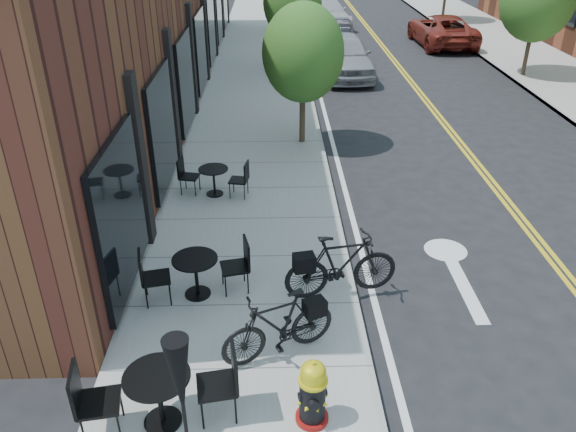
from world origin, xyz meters
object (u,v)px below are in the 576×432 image
object	(u,v)px
patio_umbrella	(181,390)
parked_car_a	(344,55)
bistro_set_b	(196,271)
parked_car_b	(329,40)
fire_hydrant	(313,393)
bistro_set_c	(214,178)
bistro_set_a	(159,392)
parked_car_c	(325,13)
parked_car_far	(442,30)
bicycle_right	(341,265)
bicycle_left	(278,325)

from	to	relation	value
patio_umbrella	parked_car_a	xyz separation A→B (m)	(3.82, 18.46, -0.97)
bistro_set_b	parked_car_b	size ratio (longest dim) A/B	0.37
fire_hydrant	bistro_set_b	xyz separation A→B (m)	(-1.81, 2.76, 0.01)
parked_car_a	bistro_set_c	bearing A→B (deg)	-114.49
bistro_set_c	bistro_set_a	bearing A→B (deg)	-79.93
parked_car_c	parked_car_far	world-z (taller)	parked_car_c
patio_umbrella	parked_car_a	bearing A→B (deg)	78.32
bistro_set_a	bistro_set_c	xyz separation A→B (m)	(0.11, 6.62, -0.11)
parked_car_a	bicycle_right	bearing A→B (deg)	-99.73
bicycle_left	patio_umbrella	world-z (taller)	patio_umbrella
parked_car_a	parked_car_far	distance (m)	7.72
bicycle_left	parked_car_far	xyz separation A→B (m)	(8.25, 21.64, 0.07)
bicycle_left	fire_hydrant	bearing A→B (deg)	-5.27
bistro_set_c	parked_car_c	distance (m)	21.60
bistro_set_c	parked_car_a	world-z (taller)	parked_car_a
patio_umbrella	fire_hydrant	bearing A→B (deg)	36.36
fire_hydrant	patio_umbrella	world-z (taller)	patio_umbrella
bicycle_right	patio_umbrella	size ratio (longest dim) A/B	0.85
parked_car_c	patio_umbrella	bearing A→B (deg)	-105.69
bicycle_left	bistro_set_c	size ratio (longest dim) A/B	1.11
fire_hydrant	bicycle_right	distance (m)	2.80
parked_car_far	bistro_set_b	bearing A→B (deg)	62.94
bistro_set_c	parked_car_c	world-z (taller)	parked_car_c
bistro_set_a	bicycle_right	bearing A→B (deg)	36.35
bistro_set_a	bistro_set_b	xyz separation A→B (m)	(0.15, 2.75, -0.05)
bistro_set_c	parked_car_a	bearing A→B (deg)	79.57
bicycle_right	bistro_set_a	xyz separation A→B (m)	(-2.62, -2.71, -0.06)
bistro_set_a	parked_car_c	xyz separation A→B (m)	(4.52, 27.77, 0.11)
parked_car_a	parked_car_far	bearing A→B (deg)	42.25
bicycle_left	bistro_set_c	world-z (taller)	bicycle_left
fire_hydrant	parked_car_far	distance (m)	24.20
fire_hydrant	patio_umbrella	size ratio (longest dim) A/B	0.43
bicycle_right	parked_car_far	xyz separation A→B (m)	(7.16, 20.18, 0.01)
bistro_set_a	bicycle_left	bearing A→B (deg)	29.38
parked_car_a	bistro_set_a	bearing A→B (deg)	-107.06
bistro_set_c	parked_car_c	xyz separation A→B (m)	(4.41, 21.15, 0.22)
bicycle_left	bistro_set_a	bearing A→B (deg)	-74.82
parked_car_c	parked_car_a	bearing A→B (deg)	-98.77
patio_umbrella	parked_car_b	world-z (taller)	patio_umbrella
bistro_set_a	bistro_set_c	world-z (taller)	bistro_set_a
fire_hydrant	patio_umbrella	xyz separation A→B (m)	(-1.42, -1.05, 1.19)
bistro_set_a	parked_car_far	xyz separation A→B (m)	(9.78, 22.88, 0.07)
parked_car_far	parked_car_a	bearing A→B (deg)	43.79
parked_car_a	parked_car_c	distance (m)	10.37
bicycle_right	parked_car_b	world-z (taller)	parked_car_b
bistro_set_c	patio_umbrella	world-z (taller)	patio_umbrella
bicycle_right	parked_car_c	bearing A→B (deg)	-14.86
bicycle_left	parked_car_c	xyz separation A→B (m)	(2.99, 26.53, 0.10)
fire_hydrant	parked_car_a	xyz separation A→B (m)	(2.40, 17.41, 0.22)
bistro_set_b	bicycle_left	bearing A→B (deg)	-59.84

